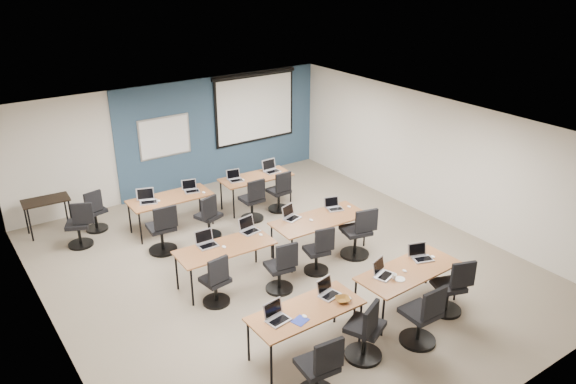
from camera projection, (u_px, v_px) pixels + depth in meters
floor at (281, 266)px, 10.60m from camera, size 8.00×9.00×0.02m
ceiling at (280, 129)px, 9.53m from camera, size 8.00×9.00×0.02m
wall_back at (176, 138)px, 13.45m from camera, size 8.00×0.04×2.70m
wall_front at (493, 329)px, 6.68m from camera, size 8.00×0.04×2.70m
wall_left at (48, 268)px, 7.97m from camera, size 0.04×9.00×2.70m
wall_right at (433, 158)px, 12.17m from camera, size 0.04×9.00×2.70m
blue_accent_panel at (222, 130)px, 14.09m from camera, size 5.50×0.04×2.70m
whiteboard at (165, 137)px, 13.20m from camera, size 1.28×0.03×0.98m
projector_screen at (255, 104)px, 14.33m from camera, size 2.40×0.10×1.82m
training_table_front_left at (306, 313)px, 8.10m from camera, size 1.72×0.72×0.73m
training_table_front_right at (409, 272)px, 9.11m from camera, size 1.82×0.76×0.73m
training_table_mid_left at (225, 249)px, 9.82m from camera, size 1.74×0.72×0.73m
training_table_mid_right at (319, 220)px, 10.85m from camera, size 1.90×0.79×0.73m
training_table_back_left at (170, 199)px, 11.78m from camera, size 1.74×0.72×0.73m
training_table_back_right at (256, 179)px, 12.85m from camera, size 1.66×0.69×0.73m
laptop_0 at (276, 316)px, 7.85m from camera, size 0.33×0.28×0.25m
mouse_0 at (305, 316)px, 7.92m from camera, size 0.07×0.10×0.03m
task_chair_0 at (320, 373)px, 7.33m from camera, size 0.53×0.53×1.01m
laptop_1 at (328, 291)px, 8.42m from camera, size 0.31×0.27×0.24m
mouse_1 at (349, 298)px, 8.33m from camera, size 0.09×0.12×0.04m
task_chair_1 at (366, 335)px, 8.04m from camera, size 0.60×0.55×1.03m
laptop_2 at (382, 272)px, 8.92m from camera, size 0.33×0.28×0.25m
mouse_2 at (405, 271)px, 9.04m from camera, size 0.06×0.09×0.03m
task_chair_2 at (422, 320)px, 8.36m from camera, size 0.56×0.56×1.03m
laptop_3 at (421, 255)px, 9.40m from camera, size 0.33×0.28×0.25m
mouse_3 at (433, 257)px, 9.46m from camera, size 0.06×0.09×0.03m
task_chair_3 at (451, 291)px, 9.10m from camera, size 0.53×0.51×0.99m
laptop_4 at (206, 242)px, 9.83m from camera, size 0.34×0.29×0.26m
mouse_4 at (224, 247)px, 9.77m from camera, size 0.09×0.11×0.04m
task_chair_4 at (216, 284)px, 9.32m from camera, size 0.47×0.47×0.95m
laptop_5 at (249, 228)px, 10.32m from camera, size 0.34×0.29×0.26m
mouse_5 at (261, 235)px, 10.19m from camera, size 0.09×0.11×0.03m
task_chair_5 at (281, 271)px, 9.69m from camera, size 0.49×0.49×0.97m
laptop_6 at (291, 215)px, 10.82m from camera, size 0.33×0.28×0.25m
mouse_6 at (311, 220)px, 10.74m from camera, size 0.09×0.12×0.04m
task_chair_6 at (319, 254)px, 10.25m from camera, size 0.46×0.46×0.95m
laptop_7 at (334, 206)px, 11.21m from camera, size 0.30×0.26×0.23m
mouse_7 at (349, 207)px, 11.31m from camera, size 0.07×0.10×0.03m
task_chair_7 at (358, 236)px, 10.79m from camera, size 0.56×0.56×1.04m
laptop_8 at (147, 199)px, 11.52m from camera, size 0.36×0.30×0.27m
mouse_8 at (159, 201)px, 11.57m from camera, size 0.06×0.09×0.03m
task_chair_8 at (163, 233)px, 10.93m from camera, size 0.56×0.56×1.04m
laptop_9 at (191, 188)px, 12.04m from camera, size 0.31×0.27×0.24m
mouse_9 at (204, 192)px, 11.96m from camera, size 0.09×0.12×0.04m
task_chair_9 at (209, 220)px, 11.51m from camera, size 0.51×0.49×0.98m
laptop_10 at (235, 178)px, 12.60m from camera, size 0.31×0.27×0.24m
mouse_10 at (243, 180)px, 12.62m from camera, size 0.07×0.10×0.03m
task_chair_10 at (253, 203)px, 12.26m from camera, size 0.51×0.51×0.99m
laptop_11 at (271, 169)px, 13.10m from camera, size 0.36×0.31×0.27m
mouse_11 at (280, 172)px, 13.09m from camera, size 0.06×0.09×0.03m
task_chair_11 at (280, 195)px, 12.71m from camera, size 0.49×0.49×0.97m
blue_mousepad at (300, 321)px, 7.84m from camera, size 0.27×0.24×0.01m
snack_bowl at (343, 300)px, 8.27m from camera, size 0.29×0.29×0.05m
snack_plate at (400, 279)px, 8.82m from camera, size 0.21×0.21×0.01m
coffee_cup at (394, 277)px, 8.81m from camera, size 0.09×0.09×0.07m
utility_table at (46, 204)px, 11.63m from camera, size 0.93×0.51×0.75m
spare_chair_a at (95, 214)px, 11.79m from camera, size 0.46×0.46×0.95m
spare_chair_b at (80, 228)px, 11.17m from camera, size 0.53×0.49×0.98m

